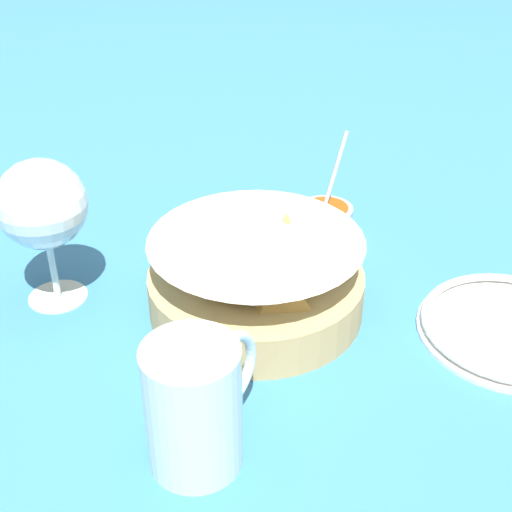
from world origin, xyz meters
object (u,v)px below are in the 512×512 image
sauce_cup (325,218)px  side_plate (511,328)px  food_basket (256,280)px  wine_glass (42,208)px  beer_mug (195,410)px

sauce_cup → side_plate: 0.26m
food_basket → wine_glass: size_ratio=1.39×
food_basket → beer_mug: size_ratio=1.86×
sauce_cup → wine_glass: 0.34m
wine_glass → beer_mug: 0.28m
sauce_cup → wine_glass: bearing=150.1°
sauce_cup → side_plate: size_ratio=0.66×
food_basket → wine_glass: bearing=119.2°
sauce_cup → beer_mug: sauce_cup is taller
side_plate → food_basket: bearing=116.4°
food_basket → side_plate: food_basket is taller
food_basket → side_plate: size_ratio=1.20×
food_basket → side_plate: 0.25m
wine_glass → side_plate: bearing=-62.3°
beer_mug → wine_glass: bearing=72.1°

